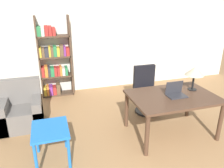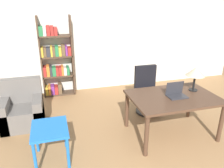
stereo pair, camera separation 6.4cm
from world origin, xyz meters
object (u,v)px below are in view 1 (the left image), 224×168
object	(u,v)px
table_lamp	(195,72)
bookshelf	(54,61)
laptop	(176,93)
office_chair	(146,91)
armchair	(22,112)
desk	(172,100)
side_table_blue	(51,134)

from	to	relation	value
table_lamp	bookshelf	xyz separation A→B (m)	(-2.31, 2.21, -0.20)
laptop	bookshelf	xyz separation A→B (m)	(-1.88, 2.35, 0.09)
office_chair	bookshelf	distance (m)	2.32
laptop	office_chair	distance (m)	0.99
armchair	bookshelf	world-z (taller)	bookshelf
armchair	table_lamp	bearing A→B (deg)	-16.84
laptop	armchair	distance (m)	2.83
bookshelf	office_chair	bearing A→B (deg)	-38.61
desk	bookshelf	size ratio (longest dim) A/B	0.75
desk	laptop	distance (m)	0.15
desk	laptop	bearing A→B (deg)	-19.14
desk	side_table_blue	bearing A→B (deg)	-175.99
laptop	side_table_blue	xyz separation A→B (m)	(-2.08, -0.13, -0.32)
office_chair	armchair	world-z (taller)	office_chair
side_table_blue	table_lamp	bearing A→B (deg)	6.22
table_lamp	armchair	xyz separation A→B (m)	(-3.01, 0.91, -0.79)
table_lamp	bookshelf	world-z (taller)	bookshelf
desk	armchair	world-z (taller)	armchair
laptop	armchair	bearing A→B (deg)	157.74
table_lamp	bookshelf	size ratio (longest dim) A/B	0.22
table_lamp	side_table_blue	world-z (taller)	table_lamp
desk	armchair	size ratio (longest dim) A/B	1.68
desk	laptop	world-z (taller)	laptop
office_chair	bookshelf	world-z (taller)	bookshelf
office_chair	desk	bearing A→B (deg)	-86.64
laptop	side_table_blue	size ratio (longest dim) A/B	0.53
table_lamp	bookshelf	distance (m)	3.20
laptop	armchair	size ratio (longest dim) A/B	0.37
desk	side_table_blue	xyz separation A→B (m)	(-2.04, -0.14, -0.18)
desk	office_chair	distance (m)	0.93
desk	table_lamp	size ratio (longest dim) A/B	3.39
desk	armchair	xyz separation A→B (m)	(-2.54, 1.04, -0.35)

